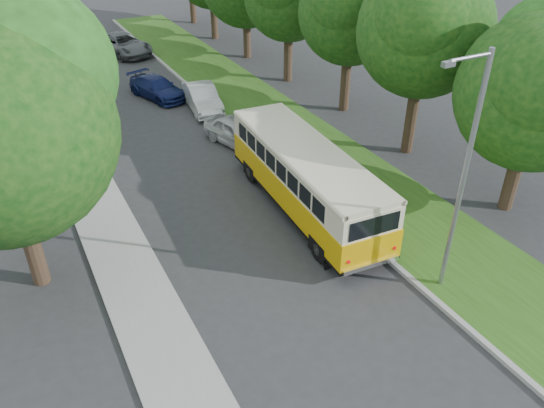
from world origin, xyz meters
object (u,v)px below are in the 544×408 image
lamppost_near (463,173)px  car_silver (237,132)px  car_grey (123,44)px  vintage_bus (306,180)px  car_blue (157,88)px  lamppost_far (49,57)px  car_white (202,98)px

lamppost_near → car_silver: lamppost_near is taller
car_grey → car_silver: bearing=-101.4°
vintage_bus → car_grey: 25.35m
vintage_bus → car_blue: 15.31m
lamppost_far → car_blue: (5.97, 2.92, -3.48)m
lamppost_far → vintage_bus: 14.60m
car_silver → car_grey: bearing=77.3°
car_silver → vintage_bus: bearing=-107.2°
car_silver → car_blue: size_ratio=0.92×
lamppost_near → car_white: bearing=93.8°
vintage_bus → car_silver: vintage_bus is taller
car_silver → car_grey: size_ratio=0.73×
lamppost_far → car_grey: (6.50, 13.02, -3.35)m
lamppost_near → vintage_bus: size_ratio=0.83×
vintage_bus → car_silver: size_ratio=2.40×
vintage_bus → lamppost_far: bearing=124.3°
vintage_bus → lamppost_near: bearing=-73.0°
vintage_bus → car_blue: vintage_bus is taller
vintage_bus → car_white: vintage_bus is taller
car_white → car_blue: car_white is taller
lamppost_near → car_blue: size_ratio=1.83×
car_silver → car_white: car_white is taller
car_white → vintage_bus: bearing=-84.2°
car_white → car_silver: bearing=-84.5°
lamppost_far → lamppost_near: bearing=-64.3°
lamppost_far → car_grey: size_ratio=1.36×
car_blue → lamppost_far: bearing=-171.2°
vintage_bus → car_grey: size_ratio=1.76×
lamppost_near → lamppost_far: size_ratio=1.07×
lamppost_near → car_silver: bearing=96.0°
lamppost_near → vintage_bus: lamppost_near is taller
vintage_bus → car_silver: (0.15, 6.93, -0.75)m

